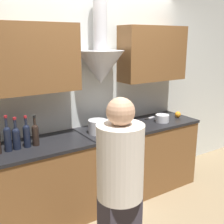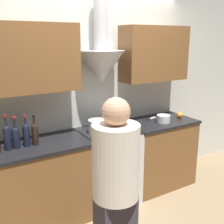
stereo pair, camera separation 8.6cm
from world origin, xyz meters
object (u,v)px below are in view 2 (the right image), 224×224
object	(u,v)px
wine_bottle_5	(35,133)
person_foreground_left	(116,189)
wine_bottle_4	(26,134)
saucepan	(163,119)
stove_range	(108,165)
wine_bottle_2	(7,136)
wine_bottle_3	(16,136)
mixing_bowl	(119,125)
orange_fruit	(180,115)
stock_pot	(98,126)

from	to	relation	value
wine_bottle_5	person_foreground_left	xyz separation A→B (m)	(0.28, -1.12, -0.18)
wine_bottle_4	saucepan	distance (m)	1.76
stove_range	wine_bottle_2	world-z (taller)	wine_bottle_2
wine_bottle_4	person_foreground_left	distance (m)	1.20
wine_bottle_5	person_foreground_left	size ratio (longest dim) A/B	0.20
wine_bottle_3	mixing_bowl	xyz separation A→B (m)	(1.21, -0.01, -0.09)
stove_range	mixing_bowl	world-z (taller)	mixing_bowl
stove_range	mixing_bowl	xyz separation A→B (m)	(0.15, -0.01, 0.50)
saucepan	orange_fruit	bearing A→B (deg)	7.24
stock_pot	saucepan	size ratio (longest dim) A/B	1.23
stock_pot	person_foreground_left	distance (m)	1.20
wine_bottle_4	mixing_bowl	xyz separation A→B (m)	(1.11, -0.01, -0.09)
wine_bottle_2	stove_range	bearing A→B (deg)	0.58
wine_bottle_2	orange_fruit	size ratio (longest dim) A/B	4.32
stove_range	wine_bottle_4	size ratio (longest dim) A/B	2.82
wine_bottle_4	stock_pot	size ratio (longest dim) A/B	1.50
wine_bottle_4	stock_pot	bearing A→B (deg)	-1.38
wine_bottle_5	saucepan	size ratio (longest dim) A/B	1.81
wine_bottle_3	wine_bottle_4	xyz separation A→B (m)	(0.10, -0.00, 0.01)
stove_range	person_foreground_left	bearing A→B (deg)	-117.86
saucepan	mixing_bowl	bearing A→B (deg)	172.88
wine_bottle_5	mixing_bowl	distance (m)	1.03
stove_range	wine_bottle_5	xyz separation A→B (m)	(-0.87, -0.01, 0.59)
stove_range	wine_bottle_4	bearing A→B (deg)	-179.69
wine_bottle_3	person_foreground_left	size ratio (longest dim) A/B	0.21
stove_range	wine_bottle_5	distance (m)	1.05
wine_bottle_5	person_foreground_left	bearing A→B (deg)	-76.06
person_foreground_left	stove_range	bearing A→B (deg)	62.14
stock_pot	wine_bottle_3	bearing A→B (deg)	178.60
stove_range	wine_bottle_3	world-z (taller)	wine_bottle_3
saucepan	stock_pot	bearing A→B (deg)	175.84
wine_bottle_4	stock_pot	distance (m)	0.82
wine_bottle_2	wine_bottle_4	bearing A→B (deg)	1.94
mixing_bowl	saucepan	world-z (taller)	saucepan
wine_bottle_3	wine_bottle_5	world-z (taller)	wine_bottle_3
wine_bottle_2	wine_bottle_5	world-z (taller)	wine_bottle_2
stock_pot	saucepan	bearing A→B (deg)	-4.16
wine_bottle_3	saucepan	xyz separation A→B (m)	(1.86, -0.09, -0.08)
person_foreground_left	mixing_bowl	bearing A→B (deg)	56.28
wine_bottle_3	wine_bottle_5	xyz separation A→B (m)	(0.19, -0.01, 0.00)
stove_range	saucepan	xyz separation A→B (m)	(0.80, -0.09, 0.51)
orange_fruit	person_foreground_left	world-z (taller)	person_foreground_left
mixing_bowl	stock_pot	bearing A→B (deg)	-177.63
wine_bottle_2	wine_bottle_5	size ratio (longest dim) A/B	1.13
wine_bottle_4	saucepan	world-z (taller)	wine_bottle_4
wine_bottle_3	person_foreground_left	bearing A→B (deg)	-67.41
wine_bottle_4	orange_fruit	xyz separation A→B (m)	(2.09, -0.05, -0.09)
wine_bottle_5	stove_range	bearing A→B (deg)	0.64
person_foreground_left	orange_fruit	bearing A→B (deg)	31.99
wine_bottle_2	wine_bottle_3	world-z (taller)	wine_bottle_2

